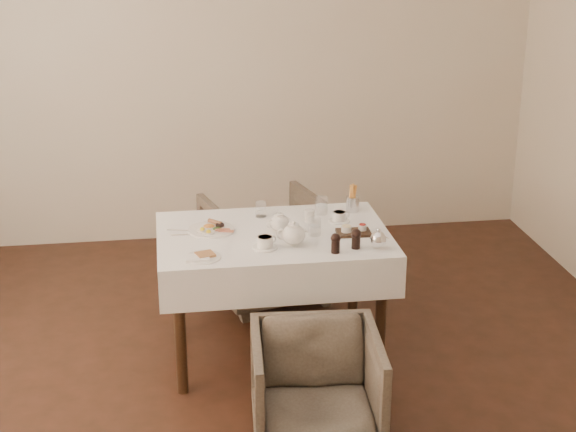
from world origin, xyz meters
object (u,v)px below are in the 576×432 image
Objects in this scene: armchair_near at (316,389)px; armchair_far at (268,248)px; table at (273,253)px; breakfast_plate at (212,229)px; teapot_centre at (279,221)px.

armchair_near is 0.84× the size of armchair_far.
table is 0.37m from breakfast_plate.
armchair_far is at bearing 85.30° from table.
armchair_near is 1.17m from breakfast_plate.
teapot_centre is (-0.05, 0.91, 0.53)m from armchair_near.
table is at bearing -166.94° from teapot_centre.
breakfast_plate is at bearing 44.97° from armchair_far.
armchair_far reaches higher than armchair_near.
armchair_near is at bearing -109.90° from teapot_centre.
breakfast_plate is 0.38m from teapot_centre.
armchair_near is 1.05m from teapot_centre.
armchair_far is at bearing 64.57° from teapot_centre.
breakfast_plate reaches higher than table.
table is at bearing 100.04° from armchair_near.
breakfast_plate reaches higher than armchair_far.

